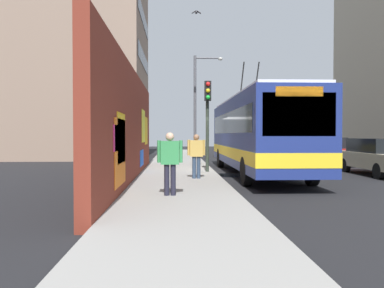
% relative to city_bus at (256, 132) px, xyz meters
% --- Properties ---
extents(ground_plane, '(80.00, 80.00, 0.00)m').
position_rel_city_bus_xyz_m(ground_plane, '(0.86, 1.80, -1.86)').
color(ground_plane, black).
extents(sidewalk_slab, '(48.00, 3.20, 0.15)m').
position_rel_city_bus_xyz_m(sidewalk_slab, '(0.86, 3.40, -1.78)').
color(sidewalk_slab, gray).
rests_on(sidewalk_slab, ground_plane).
extents(graffiti_wall, '(15.19, 0.32, 4.08)m').
position_rel_city_bus_xyz_m(graffiti_wall, '(-2.55, 5.15, 0.17)').
color(graffiti_wall, maroon).
rests_on(graffiti_wall, ground_plane).
extents(building_far_left, '(10.94, 9.98, 14.84)m').
position_rel_city_bus_xyz_m(building_far_left, '(14.04, 11.00, 5.56)').
color(building_far_left, gray).
rests_on(building_far_left, ground_plane).
extents(city_bus, '(11.94, 2.54, 5.13)m').
position_rel_city_bus_xyz_m(city_bus, '(0.00, 0.00, 0.00)').
color(city_bus, navy).
rests_on(city_bus, ground_plane).
extents(parked_car_champagne, '(4.55, 1.79, 1.58)m').
position_rel_city_bus_xyz_m(parked_car_champagne, '(-0.50, -5.20, -1.03)').
color(parked_car_champagne, '#C6B793').
rests_on(parked_car_champagne, ground_plane).
extents(parked_car_red, '(4.78, 1.78, 1.58)m').
position_rel_city_bus_xyz_m(parked_car_red, '(5.57, -5.20, -1.02)').
color(parked_car_red, '#B21E19').
rests_on(parked_car_red, ground_plane).
extents(parked_car_navy, '(4.78, 1.74, 1.58)m').
position_rel_city_bus_xyz_m(parked_car_navy, '(11.44, -5.20, -1.03)').
color(parked_car_navy, navy).
rests_on(parked_car_navy, ground_plane).
extents(pedestrian_near_wall, '(0.22, 0.67, 1.65)m').
position_rel_city_bus_xyz_m(pedestrian_near_wall, '(-6.71, 3.68, -0.74)').
color(pedestrian_near_wall, '#1E1E2D').
rests_on(pedestrian_near_wall, sidewalk_slab).
extents(pedestrian_at_curb, '(0.22, 0.66, 1.61)m').
position_rel_city_bus_xyz_m(pedestrian_at_curb, '(-2.74, 2.77, -0.77)').
color(pedestrian_at_curb, '#2D3F59').
rests_on(pedestrian_at_curb, sidewalk_slab).
extents(traffic_light, '(0.49, 0.28, 3.90)m').
position_rel_city_bus_xyz_m(traffic_light, '(-0.22, 2.15, 0.93)').
color(traffic_light, '#2D382D').
rests_on(traffic_light, sidewalk_slab).
extents(street_lamp, '(0.44, 1.89, 6.72)m').
position_rel_city_bus_xyz_m(street_lamp, '(8.52, 2.04, 2.15)').
color(street_lamp, '#4C4C51').
rests_on(street_lamp, sidewalk_slab).
extents(flying_pigeons, '(0.32, 0.53, 0.17)m').
position_rel_city_bus_xyz_m(flying_pigeons, '(5.22, 2.34, 6.76)').
color(flying_pigeons, '#47474C').
extents(curbside_puddle, '(1.65, 1.65, 0.00)m').
position_rel_city_bus_xyz_m(curbside_puddle, '(-0.28, 1.20, -1.86)').
color(curbside_puddle, black).
rests_on(curbside_puddle, ground_plane).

